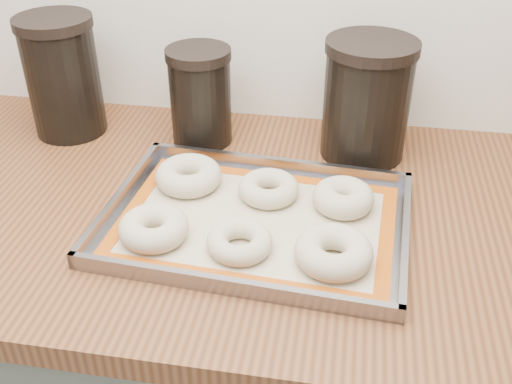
% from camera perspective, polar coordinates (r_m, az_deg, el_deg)
% --- Properties ---
extents(countertop, '(3.06, 0.68, 0.04)m').
position_cam_1_polar(countertop, '(1.00, -5.60, -1.59)').
color(countertop, brown).
rests_on(countertop, cabinet).
extents(baking_tray, '(0.48, 0.36, 0.03)m').
position_cam_1_polar(baking_tray, '(0.93, -0.00, -2.73)').
color(baking_tray, gray).
rests_on(baking_tray, countertop).
extents(baking_mat, '(0.44, 0.32, 0.00)m').
position_cam_1_polar(baking_mat, '(0.93, 0.00, -2.83)').
color(baking_mat, '#C6B793').
rests_on(baking_mat, baking_tray).
extents(bagel_front_left, '(0.11, 0.11, 0.04)m').
position_cam_1_polar(bagel_front_left, '(0.90, -9.71, -3.39)').
color(bagel_front_left, beige).
rests_on(bagel_front_left, baking_mat).
extents(bagel_front_mid, '(0.11, 0.11, 0.03)m').
position_cam_1_polar(bagel_front_mid, '(0.86, -1.57, -4.76)').
color(bagel_front_mid, beige).
rests_on(bagel_front_mid, baking_mat).
extents(bagel_front_right, '(0.13, 0.13, 0.04)m').
position_cam_1_polar(bagel_front_right, '(0.85, 7.40, -5.68)').
color(bagel_front_right, beige).
rests_on(bagel_front_right, baking_mat).
extents(bagel_back_left, '(0.14, 0.14, 0.04)m').
position_cam_1_polar(bagel_back_left, '(1.01, -6.44, 1.57)').
color(bagel_back_left, beige).
rests_on(bagel_back_left, baking_mat).
extents(bagel_back_mid, '(0.12, 0.12, 0.03)m').
position_cam_1_polar(bagel_back_mid, '(0.97, 1.21, 0.35)').
color(bagel_back_mid, beige).
rests_on(bagel_back_mid, baking_mat).
extents(bagel_back_right, '(0.12, 0.12, 0.04)m').
position_cam_1_polar(bagel_back_right, '(0.96, 8.30, -0.53)').
color(bagel_back_right, beige).
rests_on(bagel_back_right, baking_mat).
extents(canister_left, '(0.14, 0.14, 0.23)m').
position_cam_1_polar(canister_left, '(1.20, -17.92, 10.46)').
color(canister_left, black).
rests_on(canister_left, countertop).
extents(canister_mid, '(0.12, 0.12, 0.18)m').
position_cam_1_polar(canister_mid, '(1.12, -5.32, 9.08)').
color(canister_mid, black).
rests_on(canister_mid, countertop).
extents(canister_right, '(0.16, 0.16, 0.21)m').
position_cam_1_polar(canister_right, '(1.08, 10.50, 8.66)').
color(canister_right, black).
rests_on(canister_right, countertop).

